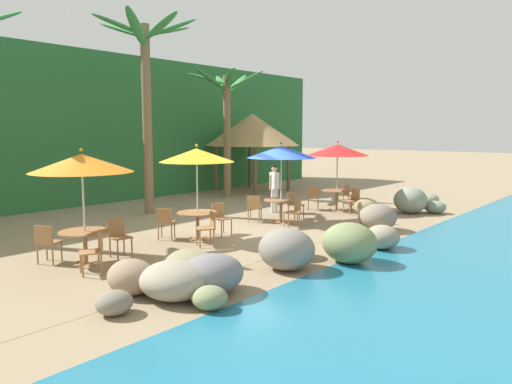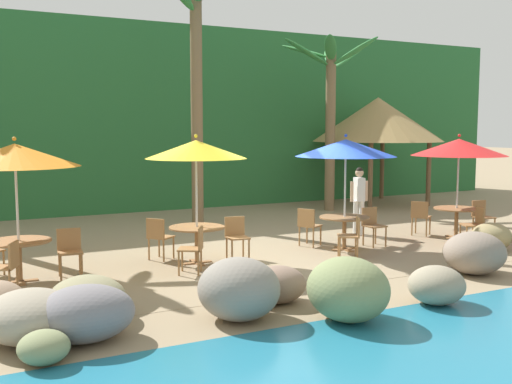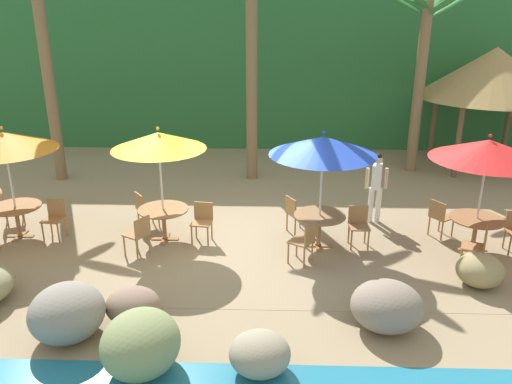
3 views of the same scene
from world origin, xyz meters
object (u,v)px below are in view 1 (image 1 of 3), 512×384
Objects in this scene: umbrella_yellow at (197,155)px; palm_tree_second at (146,80)px; chair_blue_left at (294,211)px; chair_blue_inland at (254,206)px; chair_blue_seaward at (294,203)px; umbrella_orange at (82,163)px; chair_red_seaward at (348,194)px; chair_yellow_left at (209,226)px; dining_table_yellow at (198,217)px; chair_red_left at (353,199)px; chair_orange_inland at (47,241)px; dining_table_blue at (281,203)px; waiter_in_white at (274,185)px; umbrella_blue at (281,152)px; palm_tree_third at (226,112)px; chair_yellow_inland at (165,221)px; umbrella_red at (338,150)px; palapa_hut at (252,130)px; chair_orange_left at (95,249)px; chair_red_inland at (313,196)px; dining_table_orange at (85,237)px; dining_table_red at (337,194)px; chair_yellow_seaward at (220,216)px.

palm_tree_second is at bearing 67.94° from umbrella_yellow.
chair_blue_inland is at bearing 95.57° from chair_blue_left.
chair_blue_seaward is 1.47m from chair_blue_inland.
umbrella_orange reaches higher than chair_red_seaward.
chair_yellow_left is 1.00× the size of chair_red_seaward.
chair_red_left is at bearing -9.99° from dining_table_yellow.
chair_yellow_left is 6.75m from chair_red_left.
chair_orange_inland is at bearing -146.98° from palm_tree_second.
waiter_in_white reaches higher than dining_table_blue.
umbrella_blue is 0.47× the size of palm_tree_third.
chair_orange_inland is at bearing 178.33° from chair_yellow_inland.
umbrella_red is at bearing -2.65° from umbrella_yellow.
umbrella_yellow is at bearing -90.00° from dining_table_yellow.
dining_table_yellow is 1.26× the size of chair_red_seaward.
chair_blue_inland is at bearing -138.98° from palapa_hut.
umbrella_orange is at bearing -152.27° from palm_tree_third.
umbrella_blue is at bearing 4.47° from chair_orange_left.
umbrella_blue is 2.93× the size of chair_red_left.
dining_table_yellow is at bearing -112.06° from palm_tree_second.
chair_red_inland is (9.38, 0.31, -1.70)m from umbrella_orange.
chair_yellow_inland is 0.19× the size of palapa_hut.
chair_blue_seaward and chair_red_left have the same top height.
chair_orange_left is at bearing -149.39° from palm_tree_third.
umbrella_blue reaches higher than umbrella_red.
chair_orange_left is 0.34× the size of umbrella_blue.
umbrella_yellow is 8.67m from palm_tree_third.
chair_blue_seaward is (4.23, -0.12, -1.75)m from umbrella_yellow.
dining_table_orange is 0.43× the size of umbrella_yellow.
chair_blue_inland is (6.17, 0.42, -1.70)m from umbrella_orange.
chair_yellow_left reaches higher than dining_table_red.
chair_blue_seaward is 3.27m from chair_red_seaward.
umbrella_red is at bearing -50.25° from chair_red_inland.
dining_table_blue is at bearing -4.88° from chair_yellow_seaward.
chair_orange_inland is (-0.52, 0.68, -1.70)m from umbrella_orange.
dining_table_blue is 3.14m from chair_red_left.
waiter_in_white is (-1.83, 1.47, 0.37)m from dining_table_red.
umbrella_blue is 1.93m from chair_blue_inland.
chair_red_left is 0.16× the size of palm_tree_third.
chair_yellow_inland is 1.00× the size of chair_red_left.
chair_red_left is 0.13× the size of palm_tree_second.
chair_blue_inland is at bearing 125.57° from dining_table_blue.
chair_red_left is (5.53, -1.11, 0.00)m from chair_yellow_seaward.
dining_table_yellow is (3.29, -0.04, 0.00)m from dining_table_orange.
umbrella_orange reaches higher than dining_table_yellow.
umbrella_red is (10.45, -1.03, 1.70)m from chair_orange_inland.
chair_yellow_left is 1.00× the size of chair_blue_seaward.
chair_orange_inland is 11.91m from palm_tree_third.
chair_yellow_inland is at bearing -151.53° from palapa_hut.
chair_red_seaward is (4.11, -0.07, -0.10)m from dining_table_blue.
chair_yellow_inland is 1.00× the size of chair_blue_inland.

